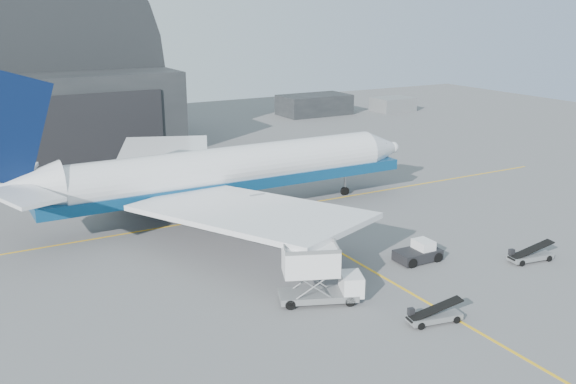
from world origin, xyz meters
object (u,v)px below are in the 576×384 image
catering_truck (318,275)px  belt_loader_a (434,316)px  airliner (215,173)px  pushback_tug (419,253)px  belt_loader_b (530,256)px

catering_truck → belt_loader_a: catering_truck is taller
airliner → belt_loader_a: size_ratio=11.32×
catering_truck → pushback_tug: bearing=34.6°
airliner → catering_truck: (-1.54, -22.46, -2.52)m
airliner → belt_loader_b: airliner is taller
pushback_tug → belt_loader_b: bearing=-29.0°
belt_loader_b → pushback_tug: bearing=157.7°
belt_loader_a → catering_truck: bearing=138.6°
airliner → catering_truck: bearing=-93.9°
catering_truck → pushback_tug: (11.89, 2.58, -1.46)m
catering_truck → belt_loader_b: size_ratio=1.50×
airliner → belt_loader_a: airliner is taller
catering_truck → pushback_tug: catering_truck is taller
pushback_tug → belt_loader_a: bearing=-124.0°
airliner → pushback_tug: 22.76m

